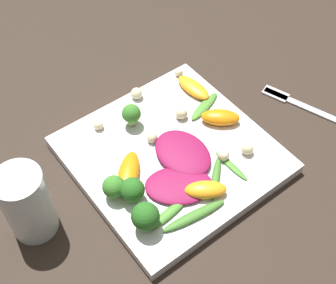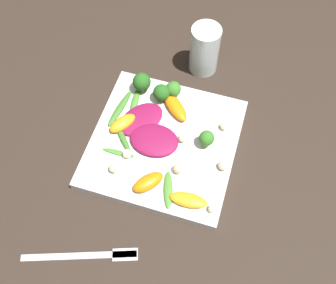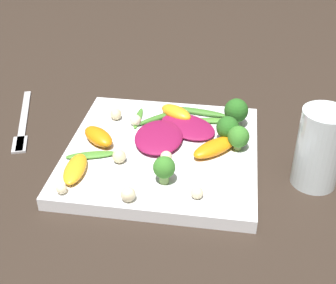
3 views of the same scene
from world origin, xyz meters
name	(u,v)px [view 2 (image 2 of 3)]	position (x,y,z in m)	size (l,w,h in m)	color
ground_plane	(164,146)	(0.00, 0.00, 0.00)	(2.40, 2.40, 0.00)	#2D231C
plate	(164,143)	(0.00, 0.00, 0.01)	(0.27, 0.27, 0.02)	white
drinking_glass	(204,50)	(0.02, 0.21, 0.05)	(0.06, 0.06, 0.11)	silver
fork	(92,255)	(-0.05, -0.24, 0.00)	(0.19, 0.08, 0.01)	#B2B2B7
radicchio_leaf_0	(154,140)	(-0.02, -0.01, 0.03)	(0.09, 0.07, 0.01)	maroon
radicchio_leaf_1	(141,119)	(-0.06, 0.03, 0.02)	(0.10, 0.11, 0.01)	maroon
orange_segment_0	(149,182)	(0.00, -0.09, 0.03)	(0.06, 0.06, 0.02)	orange
orange_segment_1	(122,123)	(-0.09, 0.01, 0.03)	(0.05, 0.06, 0.02)	orange
orange_segment_2	(188,200)	(0.08, -0.10, 0.03)	(0.07, 0.03, 0.01)	orange
orange_segment_3	(176,107)	(0.00, 0.08, 0.03)	(0.07, 0.07, 0.02)	orange
broccoli_floret_0	(173,89)	(-0.01, 0.11, 0.04)	(0.03, 0.03, 0.04)	#7A9E51
broccoli_floret_1	(207,138)	(0.08, 0.02, 0.04)	(0.03, 0.03, 0.04)	#84AD5B
broccoli_floret_2	(142,82)	(-0.08, 0.10, 0.04)	(0.04, 0.04, 0.04)	#84AD5B
broccoli_floret_3	(161,93)	(-0.03, 0.09, 0.04)	(0.03, 0.03, 0.04)	#84AD5B
arugula_sprig_0	(120,108)	(-0.10, 0.04, 0.02)	(0.03, 0.09, 0.01)	#3D7528
arugula_sprig_1	(123,138)	(-0.08, -0.02, 0.02)	(0.06, 0.06, 0.01)	#3D7528
arugula_sprig_2	(168,190)	(0.04, -0.09, 0.02)	(0.04, 0.07, 0.01)	#47842D
arugula_sprig_3	(118,153)	(-0.07, -0.05, 0.02)	(0.06, 0.01, 0.00)	#47842D
arugula_sprig_4	(135,101)	(-0.08, 0.07, 0.02)	(0.02, 0.07, 0.01)	#47842D
macadamia_nut_0	(224,126)	(0.10, 0.06, 0.03)	(0.02, 0.02, 0.02)	beige
macadamia_nut_1	(182,138)	(0.03, 0.01, 0.03)	(0.02, 0.02, 0.02)	beige
macadamia_nut_2	(212,209)	(0.12, -0.11, 0.03)	(0.01, 0.01, 0.01)	beige
macadamia_nut_3	(178,169)	(0.04, -0.05, 0.03)	(0.02, 0.02, 0.02)	beige
macadamia_nut_4	(127,154)	(-0.06, -0.05, 0.03)	(0.02, 0.02, 0.02)	beige
macadamia_nut_5	(114,168)	(-0.07, -0.08, 0.03)	(0.02, 0.02, 0.02)	beige
macadamia_nut_6	(223,165)	(0.12, -0.02, 0.03)	(0.02, 0.02, 0.02)	beige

